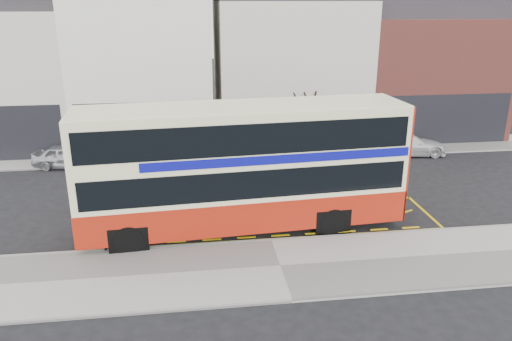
{
  "coord_description": "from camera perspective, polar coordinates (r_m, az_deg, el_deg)",
  "views": [
    {
      "loc": [
        -2.77,
        -16.88,
        8.69
      ],
      "look_at": [
        -0.26,
        2.0,
        2.07
      ],
      "focal_mm": 35.0,
      "sensor_mm": 36.0,
      "label": 1
    }
  ],
  "objects": [
    {
      "name": "car_white",
      "position": [
        30.28,
        16.95,
        2.89
      ],
      "size": [
        4.5,
        2.12,
        1.27
      ],
      "primitive_type": "imported",
      "rotation": [
        0.0,
        0.0,
        1.49
      ],
      "color": "white",
      "rests_on": "ground"
    },
    {
      "name": "kerb",
      "position": [
        18.82,
        1.75,
        -8.08
      ],
      "size": [
        40.0,
        0.15,
        0.15
      ],
      "primitive_type": "cube",
      "color": "gray",
      "rests_on": "ground"
    },
    {
      "name": "car_grey",
      "position": [
        26.91,
        -6.29,
        1.6
      ],
      "size": [
        3.94,
        1.96,
        1.24
      ],
      "primitive_type": "imported",
      "rotation": [
        0.0,
        0.0,
        1.75
      ],
      "color": "#3B3C42",
      "rests_on": "ground"
    },
    {
      "name": "terrace_green_shop",
      "position": [
        32.68,
        3.62,
        12.77
      ],
      "size": [
        9.0,
        8.01,
        11.3
      ],
      "color": "beige",
      "rests_on": "ground"
    },
    {
      "name": "pavement",
      "position": [
        17.16,
        2.79,
        -10.99
      ],
      "size": [
        40.0,
        4.0,
        0.15
      ],
      "primitive_type": "cube",
      "color": "#A09C97",
      "rests_on": "ground"
    },
    {
      "name": "far_pavement",
      "position": [
        29.31,
        -1.82,
        2.06
      ],
      "size": [
        50.0,
        3.0,
        0.15
      ],
      "primitive_type": "cube",
      "color": "#A09C97",
      "rests_on": "ground"
    },
    {
      "name": "double_decker_bus",
      "position": [
        19.03,
        -1.39,
        0.49
      ],
      "size": [
        12.53,
        3.71,
        4.94
      ],
      "rotation": [
        0.0,
        0.0,
        0.07
      ],
      "color": "#F5F1BA",
      "rests_on": "ground"
    },
    {
      "name": "terrace_far_left",
      "position": [
        33.85,
        -26.49,
        10.65
      ],
      "size": [
        8.0,
        8.01,
        10.8
      ],
      "color": "beige",
      "rests_on": "ground"
    },
    {
      "name": "car_silver",
      "position": [
        28.62,
        -20.7,
        1.51
      ],
      "size": [
        3.8,
        2.01,
        1.23
      ],
      "primitive_type": "imported",
      "rotation": [
        0.0,
        0.0,
        1.41
      ],
      "color": "silver",
      "rests_on": "ground"
    },
    {
      "name": "street_tree_right",
      "position": [
        29.42,
        5.53,
        8.27
      ],
      "size": [
        2.16,
        2.16,
        4.66
      ],
      "color": "black",
      "rests_on": "ground"
    },
    {
      "name": "bus_stop_post",
      "position": [
        18.1,
        -17.12,
        -3.59
      ],
      "size": [
        0.75,
        0.15,
        3.0
      ],
      "rotation": [
        0.0,
        0.0,
        0.14
      ],
      "color": "black",
      "rests_on": "pavement"
    },
    {
      "name": "terrace_right",
      "position": [
        35.57,
        18.28,
        11.58
      ],
      "size": [
        9.0,
        8.01,
        10.3
      ],
      "color": "#A14940",
      "rests_on": "ground"
    },
    {
      "name": "terrace_left",
      "position": [
        32.16,
        -12.72,
        12.7
      ],
      "size": [
        8.0,
        8.01,
        11.8
      ],
      "color": "white",
      "rests_on": "ground"
    },
    {
      "name": "ground",
      "position": [
        19.19,
        1.56,
        -7.77
      ],
      "size": [
        120.0,
        120.0,
        0.0
      ],
      "primitive_type": "plane",
      "color": "black",
      "rests_on": "ground"
    },
    {
      "name": "road_markings",
      "position": [
        20.61,
        0.86,
        -5.76
      ],
      "size": [
        14.0,
        3.4,
        0.01
      ],
      "primitive_type": null,
      "color": "#DDB70B",
      "rests_on": "ground"
    }
  ]
}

